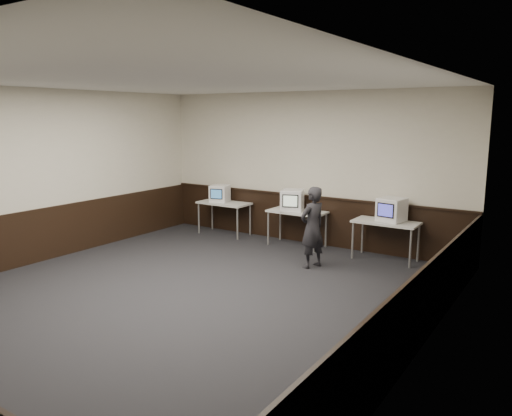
{
  "coord_description": "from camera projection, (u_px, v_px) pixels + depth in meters",
  "views": [
    {
      "loc": [
        4.89,
        -5.38,
        2.7
      ],
      "look_at": [
        0.29,
        1.6,
        1.15
      ],
      "focal_mm": 35.0,
      "sensor_mm": 36.0,
      "label": 1
    }
  ],
  "objects": [
    {
      "name": "floor",
      "position": [
        182.0,
        297.0,
        7.55
      ],
      "size": [
        8.0,
        8.0,
        0.0
      ],
      "primitive_type": "plane",
      "color": "black",
      "rests_on": "ground"
    },
    {
      "name": "ceiling",
      "position": [
        176.0,
        79.0,
        6.97
      ],
      "size": [
        8.0,
        8.0,
        0.0
      ],
      "primitive_type": "plane",
      "rotation": [
        3.14,
        0.0,
        0.0
      ],
      "color": "white",
      "rests_on": "back_wall"
    },
    {
      "name": "back_wall",
      "position": [
        307.0,
        168.0,
        10.54
      ],
      "size": [
        7.0,
        0.0,
        7.0
      ],
      "primitive_type": "plane",
      "rotation": [
        1.57,
        0.0,
        0.0
      ],
      "color": "beige",
      "rests_on": "ground"
    },
    {
      "name": "left_wall",
      "position": [
        36.0,
        176.0,
        9.15
      ],
      "size": [
        0.0,
        8.0,
        8.0
      ],
      "primitive_type": "plane",
      "rotation": [
        1.57,
        0.0,
        1.57
      ],
      "color": "beige",
      "rests_on": "ground"
    },
    {
      "name": "right_wall",
      "position": [
        423.0,
        220.0,
        5.37
      ],
      "size": [
        0.0,
        8.0,
        8.0
      ],
      "primitive_type": "plane",
      "rotation": [
        1.57,
        0.0,
        -1.57
      ],
      "color": "beige",
      "rests_on": "ground"
    },
    {
      "name": "wainscot_back",
      "position": [
        305.0,
        219.0,
        10.73
      ],
      "size": [
        6.98,
        0.04,
        1.0
      ],
      "primitive_type": "cube",
      "color": "black",
      "rests_on": "back_wall"
    },
    {
      "name": "wainscot_left",
      "position": [
        41.0,
        235.0,
        9.34
      ],
      "size": [
        0.04,
        7.98,
        1.0
      ],
      "primitive_type": "cube",
      "color": "black",
      "rests_on": "left_wall"
    },
    {
      "name": "wainscot_right",
      "position": [
        415.0,
        315.0,
        5.58
      ],
      "size": [
        0.04,
        7.98,
        1.0
      ],
      "primitive_type": "cube",
      "color": "black",
      "rests_on": "right_wall"
    },
    {
      "name": "wainscot_rail",
      "position": [
        305.0,
        196.0,
        10.62
      ],
      "size": [
        6.98,
        0.06,
        0.04
      ],
      "primitive_type": "cube",
      "color": "black",
      "rests_on": "wainscot_back"
    },
    {
      "name": "desk_left",
      "position": [
        224.0,
        205.0,
        11.41
      ],
      "size": [
        1.2,
        0.6,
        0.75
      ],
      "color": "silver",
      "rests_on": "ground"
    },
    {
      "name": "desk_center",
      "position": [
        297.0,
        214.0,
        10.38
      ],
      "size": [
        1.2,
        0.6,
        0.75
      ],
      "color": "silver",
      "rests_on": "ground"
    },
    {
      "name": "desk_right",
      "position": [
        386.0,
        225.0,
        9.36
      ],
      "size": [
        1.2,
        0.6,
        0.75
      ],
      "color": "silver",
      "rests_on": "ground"
    },
    {
      "name": "emac_left",
      "position": [
        220.0,
        194.0,
        11.4
      ],
      "size": [
        0.49,
        0.5,
        0.39
      ],
      "rotation": [
        0.0,
        0.0,
        0.27
      ],
      "color": "white",
      "rests_on": "desk_left"
    },
    {
      "name": "emac_center",
      "position": [
        292.0,
        200.0,
        10.34
      ],
      "size": [
        0.57,
        0.58,
        0.44
      ],
      "rotation": [
        0.0,
        0.0,
        0.34
      ],
      "color": "white",
      "rests_on": "desk_center"
    },
    {
      "name": "emac_right",
      "position": [
        392.0,
        210.0,
        9.29
      ],
      "size": [
        0.52,
        0.54,
        0.44
      ],
      "rotation": [
        0.0,
        0.0,
        -0.17
      ],
      "color": "white",
      "rests_on": "desk_right"
    },
    {
      "name": "person",
      "position": [
        312.0,
        227.0,
        8.9
      ],
      "size": [
        0.5,
        0.62,
        1.47
      ],
      "primitive_type": "imported",
      "rotation": [
        0.0,
        0.0,
        -1.9
      ],
      "color": "black",
      "rests_on": "ground"
    }
  ]
}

